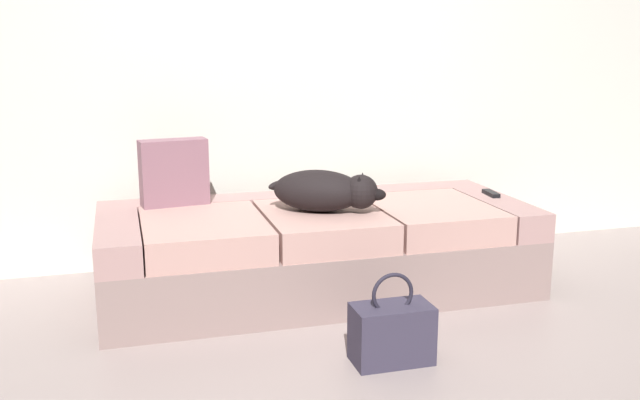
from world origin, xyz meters
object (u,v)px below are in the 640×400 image
Objects in this scene: tv_remote at (491,193)px; couch at (317,249)px; handbag at (392,332)px; dog_dark at (325,191)px; throw_pillow at (174,172)px.

couch is at bearing -173.68° from tv_remote.
tv_remote is 0.40× the size of handbag.
dog_dark is 1.51× the size of handbag.
throw_pillow reaches higher than tv_remote.
tv_remote is at bearing -8.25° from throw_pillow.
throw_pillow reaches higher than handbag.
dog_dark is 3.81× the size of tv_remote.
handbag is (-0.94, -0.92, -0.33)m from tv_remote.
dog_dark reaches higher than tv_remote.
throw_pillow is at bearing 159.18° from couch.
couch is 6.38× the size of throw_pillow.
handbag is (0.06, -0.90, -0.09)m from couch.
dog_dark is 1.68× the size of throw_pillow.
couch is 1.02m from tv_remote.
dog_dark reaches higher than handbag.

